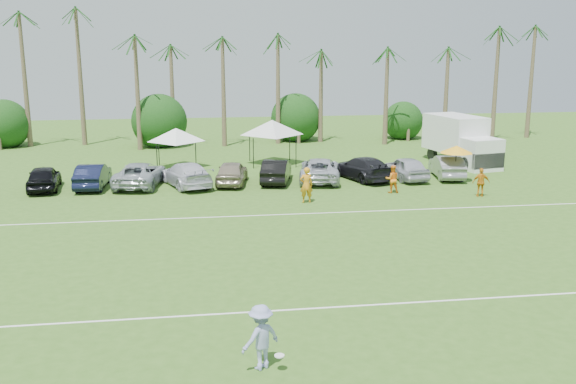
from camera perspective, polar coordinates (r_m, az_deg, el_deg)
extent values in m
plane|color=#37601C|center=(19.43, 1.65, -12.72)|extent=(120.00, 120.00, 0.00)
cube|color=white|center=(21.22, 0.70, -10.40)|extent=(80.00, 0.10, 0.01)
cube|color=white|center=(32.50, -2.63, -2.09)|extent=(80.00, 0.10, 0.01)
cone|color=brown|center=(57.11, -22.68, 7.98)|extent=(0.44, 0.44, 9.00)
cone|color=brown|center=(56.07, -17.71, 8.80)|extent=(0.44, 0.44, 10.00)
cone|color=brown|center=(55.55, -13.62, 9.53)|extent=(0.44, 0.44, 11.00)
cone|color=brown|center=(55.43, -9.38, 8.16)|extent=(0.44, 0.44, 8.00)
cone|color=brown|center=(55.47, -5.22, 8.80)|extent=(0.44, 0.44, 9.00)
cone|color=brown|center=(55.81, -1.07, 9.39)|extent=(0.44, 0.44, 10.00)
cone|color=brown|center=(56.43, 3.02, 9.92)|extent=(0.44, 0.44, 11.00)
cone|color=brown|center=(57.71, 7.93, 8.39)|extent=(0.44, 0.44, 8.00)
cone|color=brown|center=(59.27, 12.65, 8.80)|extent=(0.44, 0.44, 9.00)
cone|color=brown|center=(61.20, 17.10, 9.14)|extent=(0.44, 0.44, 10.00)
cone|color=brown|center=(62.98, 20.47, 9.44)|extent=(0.44, 0.44, 11.00)
cylinder|color=brown|center=(58.96, -24.01, 4.26)|extent=(0.30, 0.30, 1.40)
sphere|color=#10380F|center=(58.83, -24.11, 5.32)|extent=(4.00, 4.00, 4.00)
cylinder|color=brown|center=(56.85, -11.27, 4.85)|extent=(0.30, 0.30, 1.40)
sphere|color=#10380F|center=(56.71, -11.31, 5.95)|extent=(4.00, 4.00, 4.00)
cylinder|color=brown|center=(57.50, 0.81, 5.18)|extent=(0.30, 0.30, 1.40)
sphere|color=#10380F|center=(57.36, 0.81, 6.27)|extent=(4.00, 4.00, 4.00)
cylinder|color=brown|center=(59.90, 10.33, 5.29)|extent=(0.30, 0.30, 1.40)
sphere|color=#10380F|center=(59.77, 10.38, 6.33)|extent=(4.00, 4.00, 4.00)
imported|color=orange|center=(34.94, 1.64, 0.63)|extent=(0.73, 0.48, 1.98)
imported|color=orange|center=(37.82, 9.25, 1.14)|extent=(0.85, 0.69, 1.63)
imported|color=orange|center=(38.00, 16.78, 0.82)|extent=(1.02, 0.59, 1.64)
cube|color=white|center=(48.68, 14.61, 5.07)|extent=(3.47, 5.20, 2.61)
cube|color=white|center=(46.13, 16.83, 3.22)|extent=(2.71, 2.30, 2.19)
cube|color=black|center=(45.56, 17.38, 2.67)|extent=(2.41, 0.76, 1.04)
cube|color=#E5590C|center=(49.48, 15.85, 4.57)|extent=(0.34, 1.64, 0.94)
cylinder|color=black|center=(45.80, 15.57, 2.43)|extent=(0.49, 0.98, 0.94)
cylinder|color=black|center=(47.01, 17.67, 2.56)|extent=(0.49, 0.98, 0.94)
cylinder|color=black|center=(49.39, 12.69, 3.33)|extent=(0.49, 0.98, 0.94)
cylinder|color=black|center=(50.52, 14.71, 3.43)|extent=(0.49, 0.98, 0.94)
cylinder|color=black|center=(44.40, -11.57, 2.94)|extent=(0.06, 0.06, 1.88)
cylinder|color=black|center=(44.32, -8.19, 3.06)|extent=(0.06, 0.06, 1.88)
cylinder|color=black|center=(46.97, -11.41, 3.49)|extent=(0.06, 0.06, 1.88)
cylinder|color=black|center=(46.90, -8.21, 3.60)|extent=(0.06, 0.06, 1.88)
pyramid|color=white|center=(45.36, -9.94, 5.62)|extent=(4.05, 4.05, 0.94)
cylinder|color=black|center=(44.82, -3.10, 3.45)|extent=(0.06, 0.06, 2.14)
cylinder|color=black|center=(45.19, 0.71, 3.55)|extent=(0.06, 0.06, 2.14)
cylinder|color=black|center=(47.78, -3.43, 4.03)|extent=(0.06, 0.06, 2.14)
cylinder|color=black|center=(48.13, 0.15, 4.12)|extent=(0.06, 0.06, 2.14)
pyramid|color=silver|center=(46.16, -1.43, 6.43)|extent=(4.62, 4.62, 1.07)
cylinder|color=black|center=(41.68, 14.67, 2.29)|extent=(0.05, 0.05, 2.07)
cone|color=#FEAF1A|center=(41.51, 14.75, 3.69)|extent=(2.07, 2.07, 0.47)
imported|color=#969FD5|center=(17.34, -2.43, -12.76)|extent=(1.33, 1.16, 1.79)
cylinder|color=white|center=(17.38, -0.77, -14.34)|extent=(0.27, 0.27, 0.03)
imported|color=black|center=(40.80, -20.89, 1.20)|extent=(2.15, 4.45, 1.47)
imported|color=black|center=(40.44, -16.97, 1.39)|extent=(1.75, 4.51, 1.47)
imported|color=#A2A9B1|center=(40.18, -13.02, 1.55)|extent=(3.25, 5.60, 1.47)
imported|color=silver|center=(39.59, -9.04, 1.56)|extent=(3.61, 5.45, 1.47)
imported|color=gray|center=(39.87, -5.02, 1.75)|extent=(2.45, 4.54, 1.47)
imported|color=black|center=(40.25, -1.06, 1.90)|extent=(2.54, 4.69, 1.47)
imported|color=#B2B5BF|center=(40.69, 2.85, 2.01)|extent=(3.46, 5.66, 1.47)
imported|color=black|center=(41.39, 6.62, 2.12)|extent=(3.51, 5.44, 1.47)
imported|color=#B9BAC6|center=(41.86, 10.45, 2.12)|extent=(2.11, 4.44, 1.47)
imported|color=gray|center=(42.94, 13.94, 2.22)|extent=(2.23, 4.64, 1.47)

